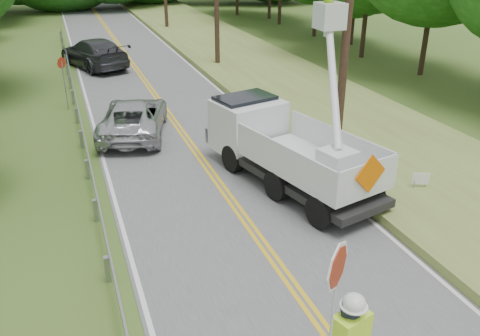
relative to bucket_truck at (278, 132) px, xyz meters
name	(u,v)px	position (x,y,z in m)	size (l,w,h in m)	color
road	(178,127)	(-2.16, 5.79, -1.54)	(7.20, 96.00, 0.03)	#505053
guardrail	(80,119)	(-6.18, 6.70, -0.99)	(0.18, 48.00, 0.77)	gray
tall_grass_verge	(322,107)	(4.94, 5.79, -1.40)	(7.00, 96.00, 0.30)	olive
bucket_truck	(278,132)	(0.00, 0.00, 0.00)	(4.45, 7.25, 6.76)	black
suv_silver	(134,117)	(-4.05, 5.54, -0.78)	(2.47, 5.35, 1.49)	#B5B8BC
suv_darkgrey	(94,53)	(-4.51, 18.41, -0.63)	(2.51, 6.17, 1.79)	#33343A
stop_sign_permanent	(63,75)	(-6.55, 9.95, 0.14)	(0.40, 0.40, 2.54)	gray
yard_sign	(421,179)	(3.63, -3.08, -0.97)	(0.51, 0.25, 0.80)	white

